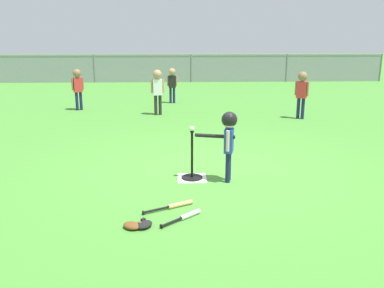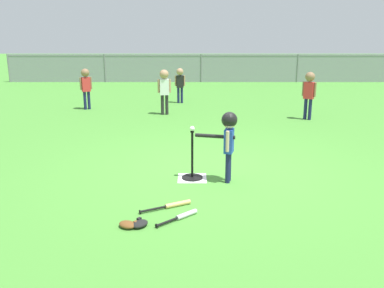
% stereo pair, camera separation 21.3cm
% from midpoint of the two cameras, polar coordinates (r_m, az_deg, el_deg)
% --- Properties ---
extents(ground_plane, '(60.00, 60.00, 0.00)m').
position_cam_midpoint_polar(ground_plane, '(7.01, 2.11, -3.35)').
color(ground_plane, '#478C33').
extents(home_plate, '(0.44, 0.44, 0.01)m').
position_cam_midpoint_polar(home_plate, '(6.58, -0.93, -4.59)').
color(home_plate, white).
rests_on(home_plate, ground_plane).
extents(batting_tee, '(0.32, 0.32, 0.75)m').
position_cam_midpoint_polar(batting_tee, '(6.54, -0.93, -3.59)').
color(batting_tee, black).
rests_on(batting_tee, ground_plane).
extents(baseball_on_tee, '(0.07, 0.07, 0.07)m').
position_cam_midpoint_polar(baseball_on_tee, '(6.35, -0.96, 2.07)').
color(baseball_on_tee, white).
rests_on(baseball_on_tee, batting_tee).
extents(batter_child, '(0.62, 0.30, 1.07)m').
position_cam_midpoint_polar(batter_child, '(6.26, 3.93, 1.57)').
color(batter_child, '#191E4C').
rests_on(batter_child, ground_plane).
extents(fielder_deep_left, '(0.35, 0.23, 1.18)m').
position_cam_midpoint_polar(fielder_deep_left, '(11.19, -5.19, 7.75)').
color(fielder_deep_left, '#262626').
rests_on(fielder_deep_left, ground_plane).
extents(fielder_near_right, '(0.31, 0.21, 1.05)m').
position_cam_midpoint_polar(fielder_near_right, '(12.93, -3.16, 8.46)').
color(fielder_near_right, '#191E4C').
rests_on(fielder_near_right, ground_plane).
extents(fielder_deep_right, '(0.31, 0.23, 1.14)m').
position_cam_midpoint_polar(fielder_deep_right, '(12.25, -15.57, 7.78)').
color(fielder_deep_right, '#191E4C').
rests_on(fielder_deep_right, ground_plane).
extents(fielder_near_left, '(0.30, 0.25, 1.19)m').
position_cam_midpoint_polar(fielder_near_left, '(10.98, 13.98, 7.21)').
color(fielder_near_left, '#191E4C').
rests_on(fielder_near_left, ground_plane).
extents(spare_bat_silver, '(0.50, 0.46, 0.06)m').
position_cam_midpoint_polar(spare_bat_silver, '(5.26, -1.95, -9.65)').
color(spare_bat_silver, silver).
rests_on(spare_bat_silver, ground_plane).
extents(spare_bat_wood, '(0.65, 0.38, 0.06)m').
position_cam_midpoint_polar(spare_bat_wood, '(5.56, -3.35, -8.22)').
color(spare_bat_wood, '#DBB266').
rests_on(spare_bat_wood, ground_plane).
extents(glove_by_plate, '(0.27, 0.26, 0.07)m').
position_cam_midpoint_polar(glove_by_plate, '(5.08, -9.23, -10.75)').
color(glove_by_plate, brown).
rests_on(glove_by_plate, ground_plane).
extents(glove_near_bats, '(0.26, 0.27, 0.07)m').
position_cam_midpoint_polar(glove_near_bats, '(5.09, -7.65, -10.65)').
color(glove_near_bats, black).
rests_on(glove_near_bats, ground_plane).
extents(outfield_fence, '(16.06, 0.06, 1.15)m').
position_cam_midpoint_polar(outfield_fence, '(17.91, -0.44, 10.26)').
color(outfield_fence, slate).
rests_on(outfield_fence, ground_plane).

